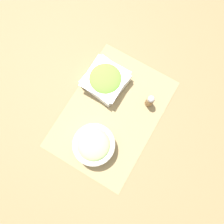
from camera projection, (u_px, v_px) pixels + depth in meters
The scene contains 5 objects.
ground_plane at pixel (112, 114), 0.97m from camera, with size 3.00×3.00×0.00m, color olive.
placemat at pixel (112, 114), 0.97m from camera, with size 0.56×0.39×0.00m.
lettuce_bowl at pixel (105, 80), 0.96m from camera, with size 0.19×0.19×0.07m.
cucumber_bowl at pixel (94, 145), 0.90m from camera, with size 0.17×0.17×0.09m.
pepper_shaker at pixel (150, 101), 0.94m from camera, with size 0.03×0.03×0.08m.
Camera 1 is at (0.17, 0.10, 0.95)m, focal length 35.00 mm.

